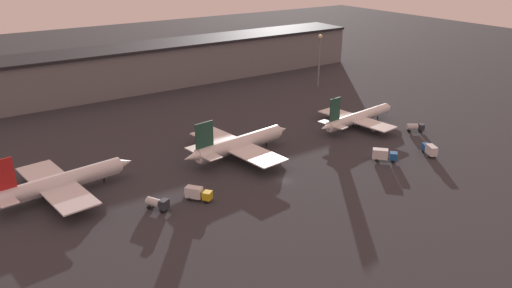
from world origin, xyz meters
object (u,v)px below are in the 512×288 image
(airplane_1, at_px, (239,144))
(service_vehicle_2, at_px, (158,203))
(airplane_2, at_px, (358,118))
(airplane_0, at_px, (60,183))
(service_vehicle_0, at_px, (430,149))
(service_vehicle_1, at_px, (384,155))
(service_vehicle_3, at_px, (198,193))
(service_vehicle_4, at_px, (415,127))

(airplane_1, height_order, service_vehicle_2, airplane_1)
(airplane_2, bearing_deg, airplane_0, 170.39)
(airplane_2, bearing_deg, service_vehicle_0, -98.31)
(airplane_0, height_order, service_vehicle_2, airplane_0)
(airplane_2, relative_size, service_vehicle_1, 5.75)
(airplane_1, xyz_separation_m, service_vehicle_1, (33.26, -26.86, -1.81))
(airplane_0, distance_m, service_vehicle_2, 26.71)
(airplane_2, xyz_separation_m, service_vehicle_3, (-71.96, -17.28, -1.19))
(service_vehicle_1, distance_m, service_vehicle_2, 67.59)
(airplane_1, height_order, service_vehicle_3, airplane_1)
(service_vehicle_0, xyz_separation_m, service_vehicle_3, (-71.42, 13.62, 0.01))
(airplane_1, height_order, service_vehicle_0, airplane_1)
(airplane_1, relative_size, service_vehicle_3, 5.93)
(service_vehicle_2, bearing_deg, airplane_1, 88.31)
(airplane_0, bearing_deg, service_vehicle_1, -26.98)
(service_vehicle_0, bearing_deg, airplane_2, 24.48)
(airplane_0, relative_size, service_vehicle_4, 6.59)
(service_vehicle_0, bearing_deg, service_vehicle_2, 105.25)
(airplane_1, bearing_deg, service_vehicle_3, -149.67)
(airplane_1, bearing_deg, service_vehicle_1, -46.21)
(airplane_0, relative_size, service_vehicle_2, 6.52)
(service_vehicle_3, distance_m, service_vehicle_4, 84.11)
(airplane_2, xyz_separation_m, service_vehicle_0, (-0.55, -30.90, -1.20))
(service_vehicle_1, relative_size, service_vehicle_2, 1.10)
(service_vehicle_3, bearing_deg, airplane_1, 89.34)
(airplane_2, xyz_separation_m, service_vehicle_4, (12.11, -14.91, -1.45))
(airplane_1, xyz_separation_m, airplane_2, (48.56, -0.76, -0.69))
(airplane_1, distance_m, service_vehicle_1, 42.79)
(airplane_2, xyz_separation_m, service_vehicle_2, (-82.15, -16.15, -1.41))
(service_vehicle_4, bearing_deg, airplane_1, -160.02)
(service_vehicle_0, xyz_separation_m, service_vehicle_2, (-81.60, 14.75, -0.21))
(airplane_0, height_order, service_vehicle_1, airplane_0)
(service_vehicle_0, relative_size, service_vehicle_1, 1.02)
(airplane_0, height_order, airplane_1, airplane_0)
(service_vehicle_1, bearing_deg, service_vehicle_4, 68.67)
(service_vehicle_2, bearing_deg, service_vehicle_4, 62.34)
(service_vehicle_2, relative_size, service_vehicle_4, 1.01)
(airplane_0, height_order, service_vehicle_3, airplane_0)
(airplane_0, relative_size, airplane_1, 1.01)
(airplane_0, xyz_separation_m, service_vehicle_3, (27.57, -21.32, -1.78))
(airplane_2, height_order, service_vehicle_1, airplane_2)
(service_vehicle_3, bearing_deg, service_vehicle_2, -134.64)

